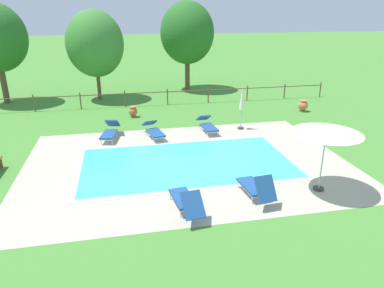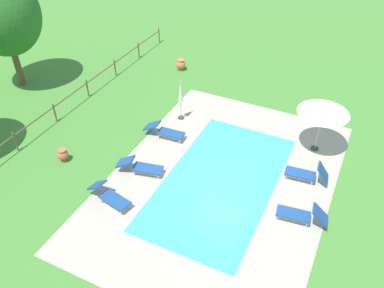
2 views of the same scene
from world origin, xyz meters
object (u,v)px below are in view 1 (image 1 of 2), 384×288
(patio_umbrella_closed_row_west, at_px, (242,101))
(terracotta_urn_near_fence, at_px, (303,105))
(tree_centre, at_px, (187,33))
(sun_lounger_north_end, at_px, (110,131))
(patio_umbrella_open_foreground, at_px, (327,129))
(tree_far_west, at_px, (95,44))
(sun_lounger_north_far, at_px, (154,130))
(sun_lounger_north_mid, at_px, (256,187))
(terracotta_urn_by_tree, at_px, (133,111))
(sun_lounger_south_mid, at_px, (186,200))
(sun_lounger_north_near_steps, at_px, (207,125))

(patio_umbrella_closed_row_west, distance_m, terracotta_urn_near_fence, 5.52)
(patio_umbrella_closed_row_west, relative_size, tree_centre, 0.35)
(sun_lounger_north_end, relative_size, patio_umbrella_open_foreground, 0.86)
(tree_far_west, bearing_deg, sun_lounger_north_end, -84.61)
(sun_lounger_north_end, bearing_deg, tree_centre, 60.79)
(patio_umbrella_closed_row_west, bearing_deg, sun_lounger_north_far, -175.39)
(patio_umbrella_open_foreground, distance_m, terracotta_urn_near_fence, 10.49)
(sun_lounger_north_mid, height_order, terracotta_urn_by_tree, sun_lounger_north_mid)
(terracotta_urn_by_tree, relative_size, tree_centre, 0.10)
(sun_lounger_south_mid, height_order, patio_umbrella_closed_row_west, patio_umbrella_closed_row_west)
(tree_centre, bearing_deg, sun_lounger_south_mid, -101.06)
(sun_lounger_north_mid, distance_m, terracotta_urn_near_fence, 11.61)
(terracotta_urn_by_tree, bearing_deg, tree_centre, 56.68)
(sun_lounger_north_near_steps, xyz_separation_m, sun_lounger_north_far, (-2.76, -0.31, -0.00))
(patio_umbrella_open_foreground, xyz_separation_m, tree_centre, (-1.33, 17.08, 1.98))
(sun_lounger_south_mid, distance_m, patio_umbrella_closed_row_west, 8.58)
(sun_lounger_north_far, height_order, terracotta_urn_near_fence, sun_lounger_north_far)
(tree_centre, bearing_deg, terracotta_urn_by_tree, -123.32)
(sun_lounger_north_end, bearing_deg, patio_umbrella_closed_row_west, 1.30)
(sun_lounger_north_mid, distance_m, sun_lounger_north_end, 8.34)
(sun_lounger_north_near_steps, xyz_separation_m, sun_lounger_north_mid, (-0.10, -6.95, 0.04))
(sun_lounger_north_far, distance_m, tree_centre, 11.82)
(patio_umbrella_closed_row_west, bearing_deg, terracotta_urn_by_tree, 148.47)
(sun_lounger_south_mid, bearing_deg, sun_lounger_north_far, 92.18)
(terracotta_urn_near_fence, relative_size, tree_far_west, 0.12)
(sun_lounger_north_far, relative_size, tree_centre, 0.33)
(sun_lounger_north_mid, height_order, tree_centre, tree_centre)
(sun_lounger_south_mid, xyz_separation_m, tree_centre, (3.43, 17.53, 3.81))
(terracotta_urn_by_tree, bearing_deg, tree_far_west, 112.44)
(sun_lounger_north_near_steps, bearing_deg, terracotta_urn_near_fence, 20.93)
(sun_lounger_north_near_steps, height_order, patio_umbrella_open_foreground, patio_umbrella_open_foreground)
(tree_far_west, bearing_deg, tree_centre, 16.29)
(patio_umbrella_closed_row_west, distance_m, tree_far_west, 11.33)
(sun_lounger_north_end, distance_m, tree_far_west, 9.09)
(sun_lounger_north_mid, bearing_deg, sun_lounger_north_near_steps, 89.21)
(patio_umbrella_open_foreground, height_order, terracotta_urn_by_tree, patio_umbrella_open_foreground)
(terracotta_urn_near_fence, relative_size, tree_centre, 0.11)
(sun_lounger_north_near_steps, distance_m, patio_umbrella_open_foreground, 7.44)
(sun_lounger_south_mid, bearing_deg, tree_far_west, 101.38)
(sun_lounger_south_mid, height_order, patio_umbrella_open_foreground, patio_umbrella_open_foreground)
(sun_lounger_north_near_steps, height_order, sun_lounger_north_end, sun_lounger_north_end)
(patio_umbrella_open_foreground, distance_m, tree_far_west, 17.16)
(sun_lounger_north_far, bearing_deg, patio_umbrella_closed_row_west, 4.61)
(sun_lounger_north_mid, bearing_deg, sun_lounger_north_end, 124.68)
(sun_lounger_north_near_steps, bearing_deg, terracotta_urn_by_tree, 136.83)
(sun_lounger_north_end, relative_size, tree_centre, 0.32)
(tree_far_west, bearing_deg, sun_lounger_north_far, -71.57)
(terracotta_urn_near_fence, height_order, terracotta_urn_by_tree, terracotta_urn_near_fence)
(terracotta_urn_by_tree, bearing_deg, terracotta_urn_near_fence, -4.68)
(sun_lounger_north_mid, xyz_separation_m, sun_lounger_north_far, (-2.66, 6.64, -0.04))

